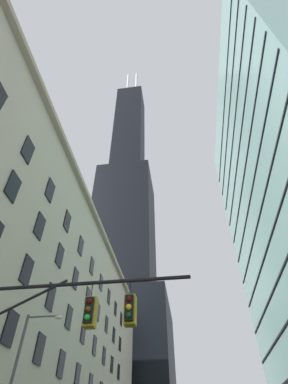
{
  "coord_description": "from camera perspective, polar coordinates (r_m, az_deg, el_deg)",
  "views": [
    {
      "loc": [
        0.87,
        -6.44,
        1.52
      ],
      "look_at": [
        -3.06,
        21.64,
        27.36
      ],
      "focal_mm": 27.79,
      "sensor_mm": 36.0,
      "label": 1
    }
  ],
  "objects": [
    {
      "name": "dark_skyscraper",
      "position": [
        101.8,
        -4.15,
        -12.77
      ],
      "size": [
        29.32,
        29.32,
        182.15
      ],
      "color": "black",
      "rests_on": "ground"
    },
    {
      "name": "street_lamppost",
      "position": [
        20.89,
        -23.01,
        -29.82
      ],
      "size": [
        2.43,
        0.32,
        8.35
      ],
      "color": "#47474C",
      "rests_on": "sidewalk_left"
    },
    {
      "name": "traffic_signal_mast",
      "position": [
        11.74,
        -16.25,
        -24.36
      ],
      "size": [
        8.08,
        0.63,
        6.66
      ],
      "color": "black",
      "rests_on": "sidewalk_left"
    },
    {
      "name": "station_building",
      "position": [
        41.5,
        -23.82,
        -21.33
      ],
      "size": [
        17.91,
        66.71,
        28.42
      ],
      "color": "#B2A88E",
      "rests_on": "ground"
    }
  ]
}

